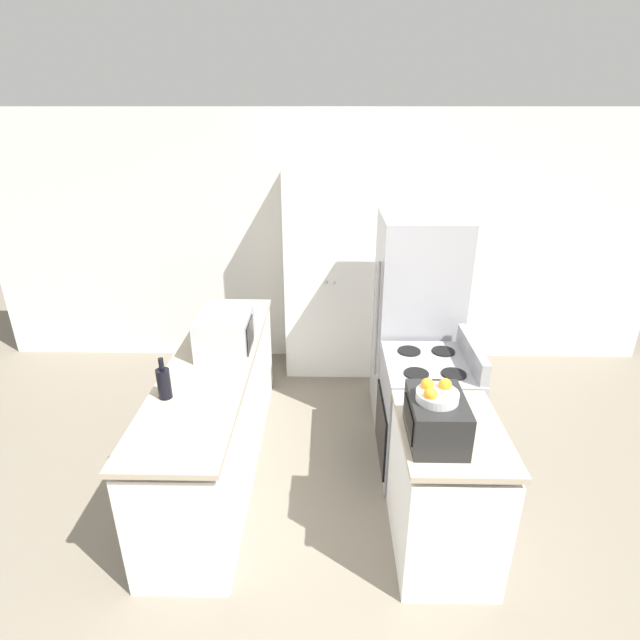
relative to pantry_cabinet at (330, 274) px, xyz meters
name	(u,v)px	position (x,y,z in m)	size (l,w,h in m)	color
ground_plane	(314,619)	(-0.08, -2.92, -1.05)	(14.00, 14.00, 0.00)	slate
wall_back	(323,242)	(-0.08, 0.30, 0.25)	(7.00, 0.06, 2.60)	white
counter_left	(217,415)	(-0.87, -1.60, -0.61)	(0.60, 2.44, 0.91)	silver
counter_right	(444,493)	(0.70, -2.40, -0.61)	(0.60, 0.83, 0.91)	silver
pantry_cabinet	(330,274)	(0.00, 0.00, 0.00)	(0.90, 0.52, 2.09)	white
stove	(425,415)	(0.72, -1.61, -0.58)	(0.66, 0.71, 1.07)	#9E9EA3
refrigerator	(415,321)	(0.73, -0.86, -0.14)	(0.69, 0.72, 1.82)	#A3A3A8
microwave	(225,333)	(-0.78, -1.45, 0.02)	(0.39, 0.47, 0.30)	#B2B2B7
wine_bottle	(164,383)	(-1.04, -2.10, -0.03)	(0.09, 0.09, 0.28)	black
toaster_oven	(436,419)	(0.58, -2.50, 0.00)	(0.31, 0.42, 0.26)	black
fruit_bowl	(436,393)	(0.56, -2.50, 0.16)	(0.23, 0.23, 0.10)	silver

